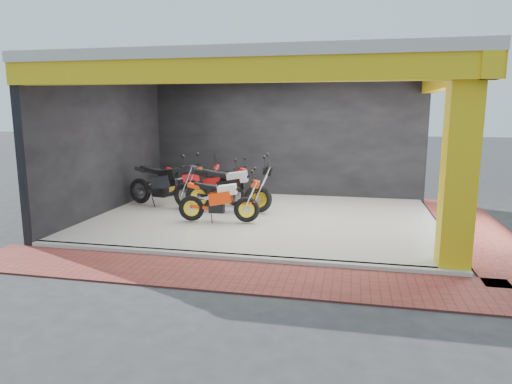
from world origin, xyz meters
TOP-DOWN VIEW (x-y plane):
  - ground at (0.00, 0.00)m, footprint 80.00×80.00m
  - showroom_floor at (0.00, 2.00)m, footprint 8.00×6.00m
  - showroom_ceiling at (0.00, 2.00)m, footprint 8.40×6.40m
  - back_wall at (0.00, 5.10)m, footprint 8.20×0.20m
  - left_wall at (-4.10, 2.00)m, footprint 0.20×6.20m
  - corner_column at (3.75, -0.75)m, footprint 0.50×0.50m
  - header_beam_front at (0.00, -1.00)m, footprint 8.40×0.30m
  - header_beam_right at (4.00, 2.00)m, footprint 0.30×6.40m
  - floor_kerb at (0.00, -1.02)m, footprint 8.00×0.20m
  - paver_front at (0.00, -1.80)m, footprint 9.00×1.40m
  - paver_right at (4.80, 2.00)m, footprint 1.40×7.00m
  - moto_hero at (-0.26, 1.27)m, footprint 2.04×0.93m
  - moto_row_a at (-0.20, 2.26)m, footprint 2.39×1.02m
  - moto_row_b at (-2.15, 2.36)m, footprint 2.44×1.39m
  - moto_row_c at (-2.10, 4.34)m, footprint 2.02×1.21m
  - moto_row_d at (-0.98, 2.98)m, footprint 2.17×1.15m

SIDE VIEW (x-z plane):
  - ground at x=0.00m, z-range 0.00..0.00m
  - paver_front at x=0.00m, z-range 0.00..0.03m
  - paver_right at x=4.80m, z-range 0.00..0.03m
  - showroom_floor at x=0.00m, z-range 0.00..0.10m
  - floor_kerb at x=0.00m, z-range 0.00..0.10m
  - moto_row_c at x=-2.10m, z-range 0.10..1.26m
  - moto_hero at x=-0.26m, z-range 0.10..1.31m
  - moto_row_d at x=-0.98m, z-range 0.10..1.36m
  - moto_row_b at x=-2.15m, z-range 0.10..1.51m
  - moto_row_a at x=-0.20m, z-range 0.10..1.53m
  - back_wall at x=0.00m, z-range 0.00..3.50m
  - left_wall at x=-4.10m, z-range 0.00..3.50m
  - corner_column at x=3.75m, z-range 0.00..3.50m
  - header_beam_front at x=0.00m, z-range 3.10..3.50m
  - header_beam_right at x=4.00m, z-range 3.10..3.50m
  - showroom_ceiling at x=0.00m, z-range 3.50..3.70m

